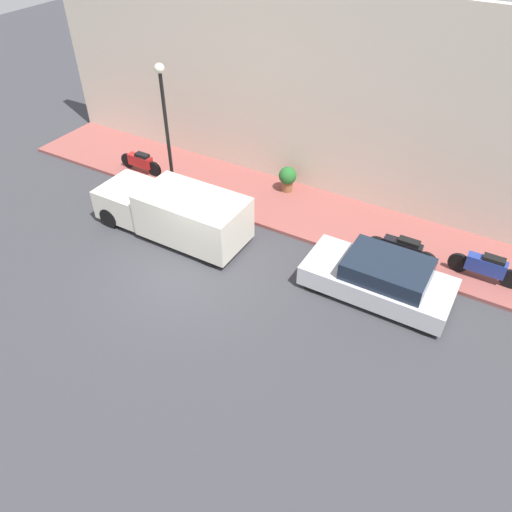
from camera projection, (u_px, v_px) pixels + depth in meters
The scene contains 10 objects.
ground_plane at pixel (187, 273), 14.74m from camera, with size 60.00×60.00×0.00m, color #38383D.
sidewalk at pixel (264, 198), 17.79m from camera, with size 3.00×19.86×0.12m.
building_facade at pixel (289, 92), 16.79m from camera, with size 0.30×19.86×6.77m.
parked_car at pixel (380, 278), 13.68m from camera, with size 1.79×4.06×1.26m.
delivery_van at pixel (173, 211), 15.80m from camera, with size 1.84×5.11×1.60m.
motorcycle_blue at pixel (486, 267), 14.10m from camera, with size 0.30×2.03×0.84m.
motorcycle_red at pixel (141, 162), 18.90m from camera, with size 0.30×1.88×0.78m.
motorcycle_black at pixel (402, 250), 14.65m from camera, with size 0.30×2.12×0.89m.
streetlamp at pixel (165, 112), 16.41m from camera, with size 0.32×0.32×4.49m.
potted_plant at pixel (288, 178), 17.76m from camera, with size 0.64×0.64×0.93m.
Camera 1 is at (-8.56, -7.33, 9.73)m, focal length 35.00 mm.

